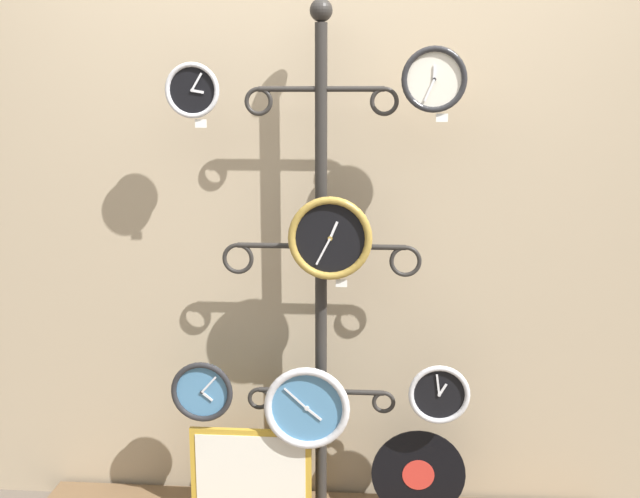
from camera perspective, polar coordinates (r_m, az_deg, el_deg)
shop_wall at (r=2.83m, az=0.33°, el=6.79°), size 4.40×0.04×2.80m
display_stand at (r=2.82m, az=0.08°, el=-8.08°), size 0.73×0.41×1.96m
clock_top_left at (r=2.65m, az=-9.68°, el=11.83°), size 0.19×0.04×0.19m
clock_top_right at (r=2.58m, az=8.69°, el=12.65°), size 0.22×0.04×0.22m
clock_middle_center at (r=2.61m, az=0.78°, el=0.83°), size 0.30×0.04×0.30m
clock_bottom_left at (r=2.85m, az=-8.96°, el=-10.66°), size 0.23×0.04×0.23m
clock_bottom_center at (r=2.80m, az=-1.00°, el=-12.00°), size 0.32×0.04×0.32m
clock_bottom_right at (r=2.76m, az=9.06°, el=-10.86°), size 0.22×0.04×0.22m
vinyl_record at (r=2.97m, az=7.50°, el=-16.67°), size 0.35×0.01×0.35m
picture_frame at (r=2.97m, az=-5.29°, el=-16.61°), size 0.46×0.02×0.35m
price_tag_upper at (r=2.65m, az=-9.07°, el=9.42°), size 0.04×0.00×0.03m
price_tag_mid at (r=2.58m, az=9.28°, el=9.84°), size 0.04×0.00×0.03m
price_tag_lower at (r=2.64m, az=1.64°, el=-2.62°), size 0.04×0.00×0.03m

